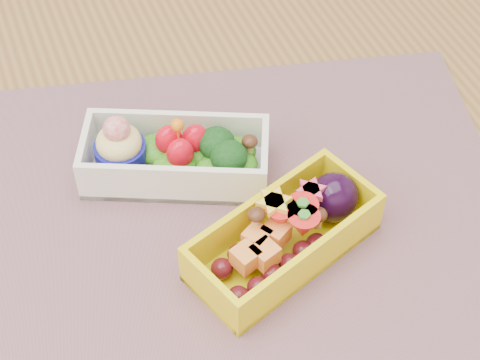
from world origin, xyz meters
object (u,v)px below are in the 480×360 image
object	(u,v)px
table	(204,275)
bento_yellow	(287,234)
placemat	(234,213)
bento_white	(174,156)

from	to	relation	value
table	bento_yellow	bearing A→B (deg)	-50.53
placemat	bento_white	xyz separation A→B (m)	(-0.04, 0.07, 0.03)
bento_white	bento_yellow	world-z (taller)	bento_white
table	bento_white	size ratio (longest dim) A/B	6.29
table	bento_white	distance (m)	0.14
bento_white	bento_yellow	size ratio (longest dim) A/B	1.02
bento_white	bento_yellow	bearing A→B (deg)	-39.23
table	bento_yellow	size ratio (longest dim) A/B	6.38
table	placemat	distance (m)	0.11
table	placemat	xyz separation A→B (m)	(0.03, -0.01, 0.10)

